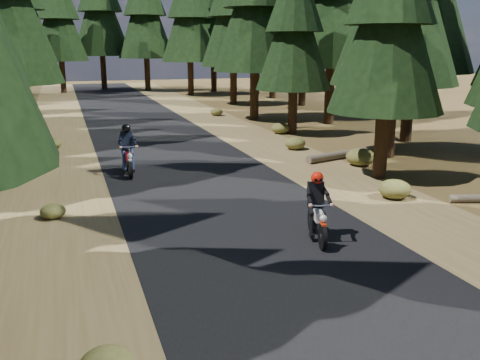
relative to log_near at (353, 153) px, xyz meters
The scene contains 8 objects.
ground 10.57m from the log_near, 131.53° to the right, with size 120.00×120.00×0.00m, color #4A391A.
road 7.59m from the log_near, 157.42° to the right, with size 6.00×100.00×0.01m, color black.
shoulder_l 11.97m from the log_near, 165.91° to the right, with size 3.20×100.00×0.01m, color brown.
shoulder_r 3.79m from the log_near, 129.59° to the right, with size 3.20×100.00×0.01m, color brown.
log_near is the anchor object (origin of this frame).
understory_shrubs 4.71m from the log_near, behind, with size 14.47×32.15×0.66m.
rider_lead 10.13m from the log_near, 124.61° to the right, with size 0.96×1.88×1.61m.
rider_follow 9.16m from the log_near, behind, with size 0.64×2.01×1.78m.
Camera 1 is at (-4.14, -11.05, 4.45)m, focal length 40.00 mm.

